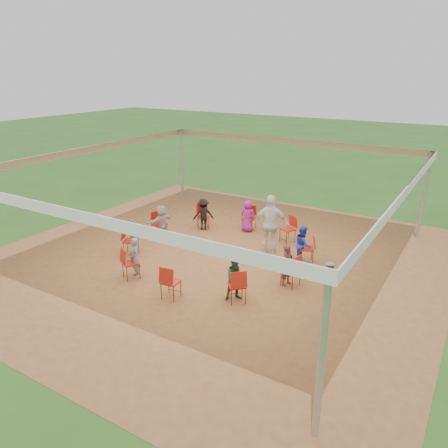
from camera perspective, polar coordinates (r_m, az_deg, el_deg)
The scene contains 24 objects.
ground at distance 13.46m, azimuth -0.95°, elevation -4.48°, with size 80.00×80.00×0.00m, color #254F18.
dirt_patch at distance 13.46m, azimuth -0.95°, elevation -4.46°, with size 13.00×13.00×0.00m, color brown.
tent at distance 12.68m, azimuth -1.01°, elevation 5.35°, with size 10.33×10.33×3.00m.
chair_0 at distance 11.75m, azimuth 8.73°, elevation -6.07°, with size 0.42×0.44×0.90m, color #AC1D0F, non-canonical shape.
chair_1 at distance 13.24m, azimuth 10.74°, elevation -3.16°, with size 0.42×0.44×0.90m, color #AC1D0F, non-canonical shape.
chair_2 at distance 14.68m, azimuth 8.33°, elevation -0.70°, with size 0.42×0.44×0.90m, color #AC1D0F, non-canonical shape.
chair_3 at distance 15.61m, azimuth 3.28°, elevation 0.74°, with size 0.42×0.44×0.90m, color #AC1D0F, non-canonical shape.
chair_4 at distance 15.78m, azimuth -2.78°, elevation 0.96°, with size 0.42×0.44×0.90m, color #AC1D0F, non-canonical shape.
chair_5 at distance 15.15m, azimuth -8.42°, elevation -0.05°, with size 0.42×0.44×0.90m, color #AC1D0F, non-canonical shape.
chair_6 at distance 13.87m, azimuth -12.11°, elevation -2.18°, with size 0.42×0.44×0.90m, color #AC1D0F, non-canonical shape.
chair_7 at distance 12.33m, azimuth -12.09°, elevation -5.02°, with size 0.42×0.44×0.90m, color #AC1D0F, non-canonical shape.
chair_8 at distance 11.13m, azimuth -6.97°, elevation -7.53°, with size 0.42×0.44×0.90m, color #AC1D0F, non-canonical shape.
chair_9 at distance 10.89m, azimuth 1.71°, elevation -8.03°, with size 0.42×0.44×0.90m, color #AC1D0F, non-canonical shape.
person_seated_0 at distance 11.76m, azimuth 8.28°, elevation -5.33°, with size 0.42×0.27×1.15m, color #552723.
person_seated_1 at distance 13.18m, azimuth 10.26°, elevation -2.62°, with size 0.56×0.32×1.15m, color #2634AF.
person_seated_2 at distance 15.47m, azimuth 3.13°, elevation 1.06°, with size 0.56×0.31×1.15m, color #961B80.
person_seated_3 at distance 15.63m, azimuth -2.72°, elevation 1.27°, with size 0.74×0.37×1.15m, color black.
person_seated_4 at distance 15.02m, azimuth -8.16°, elevation 0.31°, with size 1.07×0.40×1.15m, color #B6AEA1.
person_seated_5 at distance 13.79m, azimuth -11.68°, elevation -1.70°, with size 0.67×0.34×1.15m, color #987F5F.
person_seated_6 at distance 12.31m, azimuth -11.60°, elevation -4.36°, with size 0.42×0.27×1.15m, color gray.
person_seated_7 at distance 10.93m, azimuth 1.57°, elevation -7.13°, with size 0.56×0.32×1.15m, color #275031.
standing_person at distance 13.62m, azimuth 6.11°, elevation -0.04°, with size 1.10×0.56×1.87m, color silver.
cable_coil at distance 14.09m, azimuth -0.04°, elevation -3.25°, with size 0.35×0.35×0.03m.
laptop at distance 11.85m, azimuth 7.62°, elevation -5.24°, with size 0.30×0.35×0.22m.
Camera 1 is at (6.58, -10.37, 5.51)m, focal length 35.00 mm.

